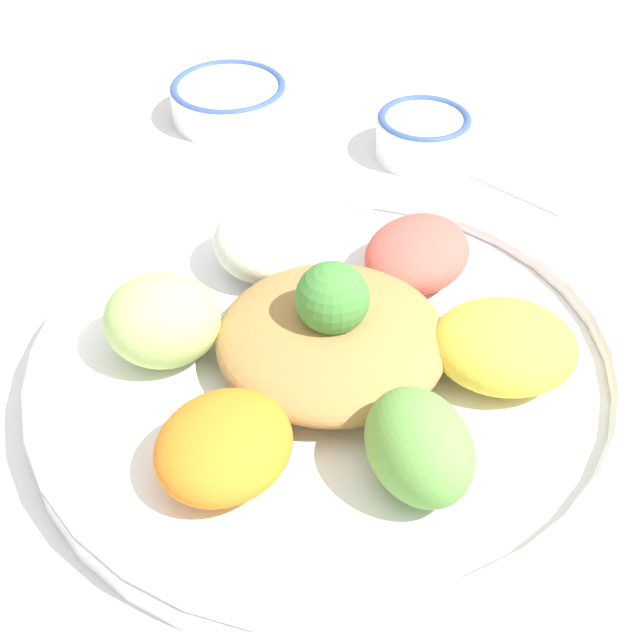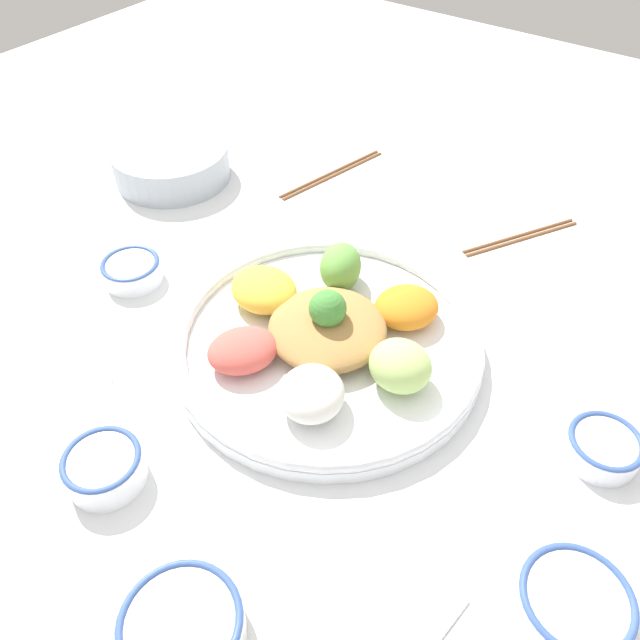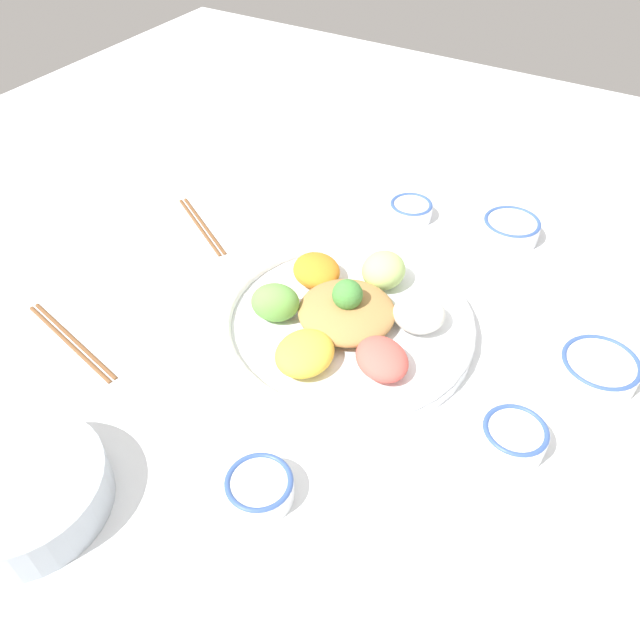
# 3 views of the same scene
# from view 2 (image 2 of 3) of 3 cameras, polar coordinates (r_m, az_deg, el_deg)

# --- Properties ---
(ground_plane) EXTENTS (2.40, 2.40, 0.00)m
(ground_plane) POSITION_cam_2_polar(r_m,az_deg,el_deg) (0.86, 0.17, -0.89)
(ground_plane) COLOR white
(salad_platter) EXTENTS (0.40, 0.40, 0.10)m
(salad_platter) POSITION_cam_2_polar(r_m,az_deg,el_deg) (0.81, 0.66, -1.51)
(salad_platter) COLOR white
(salad_platter) RESTS_ON ground_plane
(sauce_bowl_red) EXTENTS (0.08, 0.08, 0.03)m
(sauce_bowl_red) POSITION_cam_2_polar(r_m,az_deg,el_deg) (0.78, 24.48, -10.50)
(sauce_bowl_red) COLOR white
(sauce_bowl_red) RESTS_ON ground_plane
(rice_bowl_blue) EXTENTS (0.11, 0.11, 0.04)m
(rice_bowl_blue) POSITION_cam_2_polar(r_m,az_deg,el_deg) (0.64, -12.50, -25.73)
(rice_bowl_blue) COLOR white
(rice_bowl_blue) RESTS_ON ground_plane
(sauce_bowl_dark) EXTENTS (0.11, 0.11, 0.04)m
(sauce_bowl_dark) POSITION_cam_2_polar(r_m,az_deg,el_deg) (0.67, 22.16, -22.94)
(sauce_bowl_dark) COLOR white
(sauce_bowl_dark) RESTS_ON ground_plane
(rice_bowl_plain) EXTENTS (0.09, 0.09, 0.04)m
(rice_bowl_plain) POSITION_cam_2_polar(r_m,az_deg,el_deg) (0.73, -19.14, -12.56)
(rice_bowl_plain) COLOR white
(rice_bowl_plain) RESTS_ON ground_plane
(sauce_bowl_far) EXTENTS (0.09, 0.09, 0.03)m
(sauce_bowl_far) POSITION_cam_2_polar(r_m,az_deg,el_deg) (0.96, -16.85, 4.42)
(sauce_bowl_far) COLOR white
(sauce_bowl_far) RESTS_ON ground_plane
(side_serving_bowl) EXTENTS (0.20, 0.20, 0.06)m
(side_serving_bowl) POSITION_cam_2_polar(r_m,az_deg,el_deg) (1.18, -13.46, 13.98)
(side_serving_bowl) COLOR #A8B2BC
(side_serving_bowl) RESTS_ON ground_plane
(chopsticks_pair_near) EXTENTS (0.07, 0.24, 0.01)m
(chopsticks_pair_near) POSITION_cam_2_polar(r_m,az_deg,el_deg) (1.17, 1.14, 13.27)
(chopsticks_pair_near) COLOR brown
(chopsticks_pair_near) RESTS_ON ground_plane
(chopsticks_pair_far) EXTENTS (0.12, 0.19, 0.01)m
(chopsticks_pair_far) POSITION_cam_2_polar(r_m,az_deg,el_deg) (1.06, 17.90, 7.31)
(chopsticks_pair_far) COLOR brown
(chopsticks_pair_far) RESTS_ON ground_plane
(serving_spoon_extra) EXTENTS (0.11, 0.10, 0.01)m
(serving_spoon_extra) POSITION_cam_2_polar(r_m,az_deg,el_deg) (0.83, -18.90, -5.53)
(serving_spoon_extra) COLOR beige
(serving_spoon_extra) RESTS_ON ground_plane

